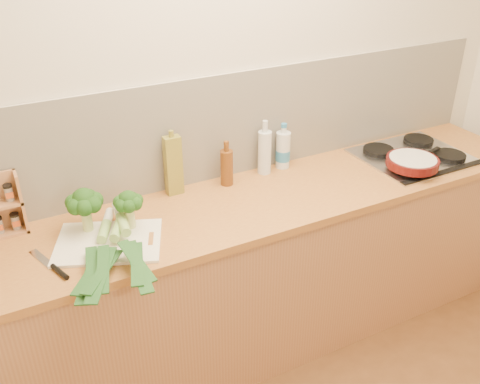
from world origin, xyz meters
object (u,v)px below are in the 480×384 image
object	(u,v)px
chopping_board	(109,242)
chefs_knife	(55,268)
gas_hob	(414,155)
skillet	(413,162)

from	to	relation	value
chopping_board	chefs_knife	size ratio (longest dim) A/B	1.59
gas_hob	chefs_knife	size ratio (longest dim) A/B	2.14
chopping_board	skillet	bearing A→B (deg)	19.27
gas_hob	chopping_board	size ratio (longest dim) A/B	1.35
chopping_board	chefs_knife	world-z (taller)	chefs_knife
gas_hob	skillet	size ratio (longest dim) A/B	1.48
chopping_board	chefs_knife	xyz separation A→B (m)	(-0.23, -0.08, 0.00)
chefs_knife	skillet	size ratio (longest dim) A/B	0.69
gas_hob	chopping_board	xyz separation A→B (m)	(-1.74, -0.04, -0.01)
gas_hob	chefs_knife	bearing A→B (deg)	-176.27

